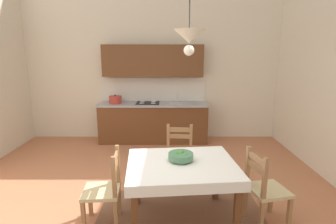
% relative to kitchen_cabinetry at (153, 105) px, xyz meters
% --- Properties ---
extents(ground_plane, '(6.46, 7.02, 0.10)m').
position_rel_kitchen_cabinetry_xyz_m(ground_plane, '(-0.02, -2.94, -0.91)').
color(ground_plane, '#B7704C').
extents(wall_back, '(6.46, 0.12, 4.20)m').
position_rel_kitchen_cabinetry_xyz_m(wall_back, '(-0.02, 0.33, 1.24)').
color(wall_back, silver).
rests_on(wall_back, ground_plane).
extents(area_rug, '(2.10, 1.60, 0.01)m').
position_rel_kitchen_cabinetry_xyz_m(area_rug, '(0.51, -3.15, -0.85)').
color(area_rug, brown).
rests_on(area_rug, ground_plane).
extents(kitchen_cabinetry, '(2.47, 0.63, 2.20)m').
position_rel_kitchen_cabinetry_xyz_m(kitchen_cabinetry, '(0.00, 0.00, 0.00)').
color(kitchen_cabinetry, brown).
rests_on(kitchen_cabinetry, ground_plane).
extents(dining_table, '(1.37, 1.15, 0.75)m').
position_rel_kitchen_cabinetry_xyz_m(dining_table, '(0.51, -3.05, -0.23)').
color(dining_table, brown).
rests_on(dining_table, ground_plane).
extents(dining_chair_tv_side, '(0.45, 0.45, 0.93)m').
position_rel_kitchen_cabinetry_xyz_m(dining_chair_tv_side, '(-0.40, -3.13, -0.41)').
color(dining_chair_tv_side, '#D1BC89').
rests_on(dining_chair_tv_side, ground_plane).
extents(dining_chair_window_side, '(0.50, 0.50, 0.93)m').
position_rel_kitchen_cabinetry_xyz_m(dining_chair_window_side, '(1.49, -3.11, -0.41)').
color(dining_chair_window_side, '#D1BC89').
rests_on(dining_chair_window_side, ground_plane).
extents(dining_chair_kitchen_side, '(0.45, 0.45, 0.93)m').
position_rel_kitchen_cabinetry_xyz_m(dining_chair_kitchen_side, '(0.52, -2.12, -0.41)').
color(dining_chair_kitchen_side, '#D1BC89').
rests_on(dining_chair_kitchen_side, ground_plane).
extents(fruit_bowl, '(0.30, 0.30, 0.12)m').
position_rel_kitchen_cabinetry_xyz_m(fruit_bowl, '(0.50, -2.98, -0.04)').
color(fruit_bowl, '#4C7F5B').
rests_on(fruit_bowl, dining_table).
extents(pendant_lamp, '(0.32, 0.32, 0.80)m').
position_rel_kitchen_cabinetry_xyz_m(pendant_lamp, '(0.56, -3.18, 1.32)').
color(pendant_lamp, black).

